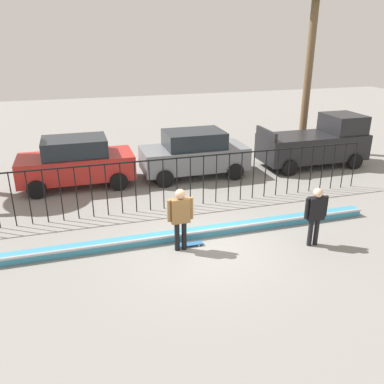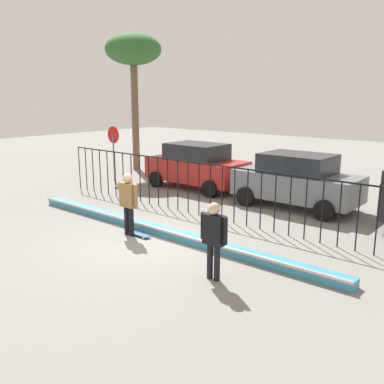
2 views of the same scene
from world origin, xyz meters
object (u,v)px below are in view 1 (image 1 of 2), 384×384
at_px(parked_car_red, 76,162).
at_px(parked_car_gray, 194,153).
at_px(skateboard, 189,244).
at_px(camera_operator, 316,212).
at_px(pickup_truck, 317,143).
at_px(skateboarder, 180,214).

height_order(parked_car_red, parked_car_gray, same).
xyz_separation_m(skateboard, camera_operator, (3.34, -0.92, 0.96)).
bearing_deg(pickup_truck, camera_operator, -122.81).
relative_size(camera_operator, parked_car_red, 0.40).
xyz_separation_m(skateboarder, parked_car_red, (-2.51, 6.01, -0.09)).
xyz_separation_m(skateboard, parked_car_gray, (1.90, 5.73, 0.91)).
height_order(skateboarder, camera_operator, skateboarder).
bearing_deg(skateboard, camera_operator, -18.62).
xyz_separation_m(camera_operator, parked_car_gray, (-1.44, 6.64, -0.05)).
distance_m(skateboarder, parked_car_gray, 6.22).
distance_m(skateboard, pickup_truck, 9.43).
distance_m(parked_car_gray, pickup_truck, 5.67).
bearing_deg(pickup_truck, parked_car_gray, 178.54).
bearing_deg(parked_car_red, skateboard, -67.80).
xyz_separation_m(camera_operator, parked_car_red, (-6.11, 6.82, -0.05)).
xyz_separation_m(skateboarder, skateboard, (0.26, 0.11, -1.01)).
distance_m(skateboard, parked_car_gray, 6.10).
height_order(skateboarder, parked_car_red, parked_car_red).
relative_size(skateboard, parked_car_red, 0.19).
relative_size(skateboard, parked_car_gray, 0.19).
bearing_deg(skateboarder, parked_car_red, 128.94).
distance_m(parked_car_red, pickup_truck, 10.34).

